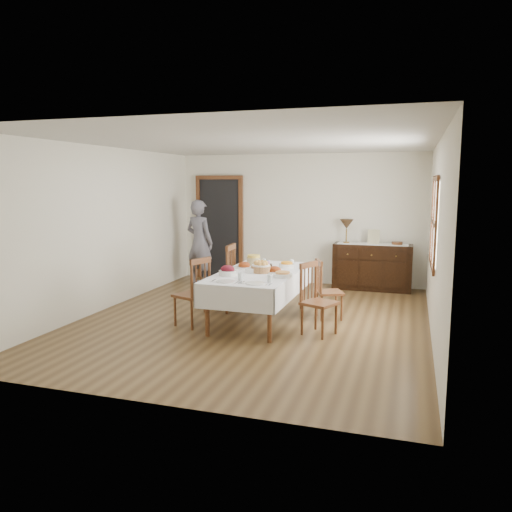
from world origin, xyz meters
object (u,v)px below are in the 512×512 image
(dining_table, at_px, (259,278))
(chair_right_near, at_px, (316,298))
(chair_right_far, at_px, (326,289))
(table_lamp, at_px, (347,225))
(chair_left_far, at_px, (222,277))
(sideboard, at_px, (372,267))
(chair_left_near, at_px, (194,292))
(person, at_px, (199,239))

(dining_table, xyz_separation_m, chair_right_near, (0.92, -0.37, -0.16))
(chair_right_far, distance_m, table_lamp, 2.42)
(dining_table, distance_m, chair_left_far, 0.85)
(sideboard, bearing_deg, table_lamp, -176.64)
(chair_right_near, distance_m, table_lamp, 3.18)
(chair_left_near, distance_m, table_lamp, 3.75)
(chair_left_far, bearing_deg, chair_right_far, 87.87)
(sideboard, distance_m, table_lamp, 0.94)
(chair_right_far, relative_size, table_lamp, 1.95)
(person, relative_size, table_lamp, 3.93)
(sideboard, xyz_separation_m, person, (-3.35, -0.51, 0.46))
(person, bearing_deg, chair_right_near, 153.99)
(chair_left_far, bearing_deg, sideboard, 134.25)
(dining_table, xyz_separation_m, chair_left_far, (-0.74, 0.41, -0.11))
(chair_left_near, distance_m, chair_right_far, 1.97)
(sideboard, bearing_deg, dining_table, -117.09)
(sideboard, xyz_separation_m, table_lamp, (-0.50, -0.03, 0.79))
(chair_left_near, relative_size, person, 0.55)
(dining_table, distance_m, sideboard, 3.11)
(chair_left_far, bearing_deg, chair_right_near, 61.55)
(chair_left_near, bearing_deg, sideboard, 166.09)
(chair_left_near, xyz_separation_m, chair_right_far, (1.72, 0.97, -0.05))
(dining_table, relative_size, person, 1.20)
(chair_right_far, height_order, person, person)
(sideboard, height_order, table_lamp, table_lamp)
(chair_left_near, xyz_separation_m, person, (-1.13, 2.77, 0.40))
(chair_left_far, xyz_separation_m, sideboard, (2.15, 2.35, -0.10))
(person, xyz_separation_m, table_lamp, (2.85, 0.48, 0.33))
(dining_table, height_order, chair_right_far, chair_right_far)
(chair_right_near, xyz_separation_m, person, (-2.85, 2.62, 0.41))
(chair_right_far, bearing_deg, chair_left_near, 95.24)
(person, bearing_deg, dining_table, 147.24)
(dining_table, bearing_deg, table_lamp, 72.23)
(dining_table, bearing_deg, sideboard, 63.57)
(sideboard, bearing_deg, chair_right_near, -98.99)
(chair_left_near, height_order, sideboard, chair_left_near)
(chair_left_near, relative_size, chair_right_far, 1.11)
(chair_right_near, xyz_separation_m, chair_right_far, (0.00, 0.81, -0.04))
(chair_right_far, height_order, table_lamp, table_lamp)
(chair_left_near, bearing_deg, table_lamp, 172.33)
(dining_table, distance_m, chair_right_near, 1.00)
(dining_table, bearing_deg, chair_left_far, 151.64)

